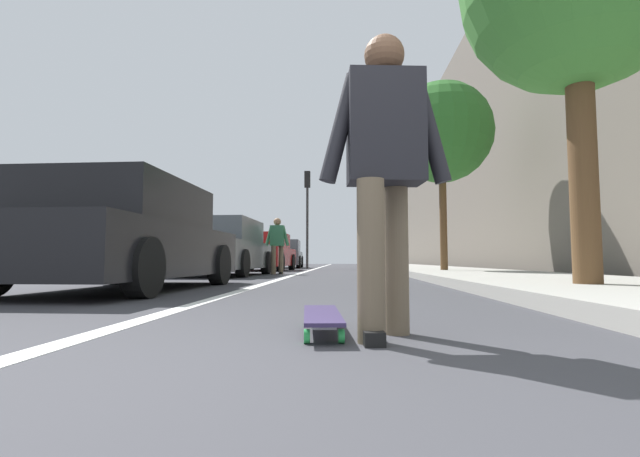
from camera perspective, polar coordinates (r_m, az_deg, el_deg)
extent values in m
plane|color=#38383D|center=(10.99, 1.99, -6.25)|extent=(80.00, 80.00, 0.00)
cube|color=silver|center=(21.02, -0.65, -5.23)|extent=(52.00, 0.16, 0.01)
cube|color=#9E9B93|center=(19.24, 12.64, -5.03)|extent=(52.00, 3.20, 0.14)
cube|color=#665D53|center=(24.20, 17.37, 7.38)|extent=(40.00, 1.20, 10.31)
cylinder|color=green|center=(2.84, -1.73, -11.70)|extent=(0.07, 0.04, 0.07)
cylinder|color=green|center=(2.84, 1.78, -11.69)|extent=(0.07, 0.04, 0.07)
cylinder|color=green|center=(2.24, -1.70, -13.73)|extent=(0.07, 0.04, 0.07)
cylinder|color=green|center=(2.25, 2.76, -13.70)|extent=(0.07, 0.04, 0.07)
cube|color=silver|center=(2.83, 0.03, -10.75)|extent=(0.07, 0.12, 0.02)
cube|color=silver|center=(2.24, 0.53, -12.52)|extent=(0.07, 0.12, 0.02)
cube|color=#33284C|center=(2.53, 0.25, -11.03)|extent=(0.85, 0.27, 0.02)
cylinder|color=brown|center=(2.24, 6.59, -4.08)|extent=(0.14, 0.14, 0.82)
cylinder|color=brown|center=(2.52, 9.78, -4.05)|extent=(0.14, 0.14, 0.82)
cube|color=black|center=(2.27, 6.67, -13.60)|extent=(0.27, 0.12, 0.07)
cube|color=black|center=(2.47, 8.38, 12.61)|extent=(0.27, 0.42, 0.60)
cylinder|color=black|center=(2.44, 2.70, 12.78)|extent=(0.11, 0.24, 0.60)
cylinder|color=black|center=(2.53, 13.87, 12.33)|extent=(0.11, 0.24, 0.60)
sphere|color=brown|center=(2.62, 8.28, 21.23)|extent=(0.22, 0.22, 0.22)
cube|color=black|center=(6.75, -23.57, -2.65)|extent=(4.38, 1.99, 0.70)
cube|color=black|center=(6.66, -24.01, 2.99)|extent=(2.43, 1.80, 0.60)
cube|color=#4C606B|center=(7.72, -19.79, 1.95)|extent=(0.08, 1.66, 0.51)
cylinder|color=black|center=(8.36, -24.71, -4.27)|extent=(0.67, 0.24, 0.67)
cylinder|color=black|center=(7.64, -12.85, -4.59)|extent=(0.67, 0.24, 0.67)
cylinder|color=black|center=(5.14, -21.84, -4.68)|extent=(0.67, 0.24, 0.67)
cube|color=#4C5156|center=(12.21, -12.21, -3.38)|extent=(4.41, 1.95, 0.70)
cube|color=#4C5156|center=(12.09, -12.38, -0.29)|extent=(2.45, 1.74, 0.60)
cube|color=#4C606B|center=(13.23, -10.82, -0.64)|extent=(0.09, 1.59, 0.51)
cylinder|color=black|center=(13.76, -13.98, -4.30)|extent=(0.68, 0.24, 0.67)
cylinder|color=black|center=(13.30, -6.94, -4.40)|extent=(0.68, 0.24, 0.67)
cylinder|color=black|center=(11.24, -18.48, -4.28)|extent=(0.68, 0.24, 0.67)
cylinder|color=black|center=(10.67, -9.96, -4.45)|extent=(0.68, 0.24, 0.67)
cube|color=maroon|center=(18.01, -7.16, -3.66)|extent=(4.24, 2.08, 0.70)
cube|color=maroon|center=(17.88, -7.25, -1.58)|extent=(2.37, 1.85, 0.60)
cube|color=#4C606B|center=(18.99, -6.47, -1.73)|extent=(0.12, 1.67, 0.51)
cylinder|color=black|center=(19.47, -8.91, -4.30)|extent=(0.68, 0.25, 0.67)
cylinder|color=black|center=(19.10, -3.65, -4.34)|extent=(0.68, 0.25, 0.67)
cylinder|color=black|center=(16.99, -11.11, -4.30)|extent=(0.68, 0.25, 0.67)
cylinder|color=black|center=(16.56, -5.11, -4.37)|extent=(0.68, 0.25, 0.67)
cube|color=#4C5156|center=(23.92, -4.68, -3.82)|extent=(4.43, 2.02, 0.70)
cube|color=#4C5156|center=(23.79, -4.70, -2.25)|extent=(2.47, 1.78, 0.60)
cube|color=#4C606B|center=(24.98, -4.46, -2.34)|extent=(0.12, 1.60, 0.51)
cylinder|color=black|center=(25.35, -6.36, -4.30)|extent=(0.65, 0.25, 0.64)
cylinder|color=black|center=(25.21, -2.45, -4.32)|extent=(0.65, 0.25, 0.64)
cylinder|color=black|center=(22.68, -7.16, -4.31)|extent=(0.65, 0.25, 0.64)
cylinder|color=black|center=(22.52, -2.79, -4.34)|extent=(0.65, 0.25, 0.64)
cylinder|color=#2D2D2D|center=(21.43, -1.65, 0.08)|extent=(0.12, 0.12, 3.96)
cube|color=black|center=(21.74, -1.64, 6.34)|extent=(0.24, 0.28, 0.80)
sphere|color=#360606|center=(21.91, -1.61, 6.95)|extent=(0.16, 0.16, 0.16)
sphere|color=#392907|center=(21.86, -1.61, 6.28)|extent=(0.16, 0.16, 0.16)
sphere|color=green|center=(21.82, -1.61, 5.61)|extent=(0.16, 0.16, 0.16)
cylinder|color=brown|center=(5.97, 30.83, 6.12)|extent=(0.31, 0.31, 2.82)
cylinder|color=brown|center=(12.77, 15.62, 0.98)|extent=(0.20, 0.20, 3.02)
sphere|color=#2D6B28|center=(13.23, 15.40, 11.88)|extent=(2.85, 2.85, 2.85)
cylinder|color=brown|center=(13.25, -5.05, -4.07)|extent=(0.14, 0.14, 0.83)
cylinder|color=brown|center=(13.01, -6.01, -4.07)|extent=(0.14, 0.14, 0.83)
cube|color=black|center=(13.25, -5.06, -5.72)|extent=(0.26, 0.10, 0.07)
cube|color=#33724C|center=(13.16, -5.54, -0.93)|extent=(0.24, 0.41, 0.61)
cylinder|color=#33724C|center=(13.13, -4.49, -0.93)|extent=(0.09, 0.24, 0.61)
cylinder|color=#33724C|center=(13.20, -6.59, -0.93)|extent=(0.09, 0.24, 0.61)
sphere|color=#936B4C|center=(13.19, -5.53, 0.88)|extent=(0.22, 0.22, 0.22)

